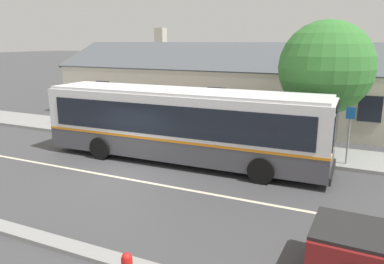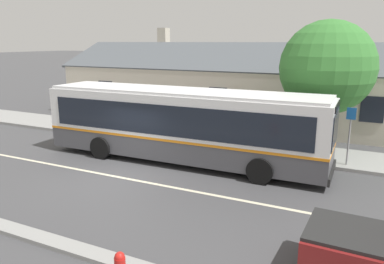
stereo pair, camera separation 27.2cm
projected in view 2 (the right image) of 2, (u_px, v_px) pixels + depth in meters
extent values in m
plane|color=#424244|center=(113.00, 176.00, 14.57)|extent=(300.00, 300.00, 0.00)
cube|color=gray|center=(184.00, 139.00, 19.80)|extent=(60.00, 3.00, 0.15)
cube|color=gray|center=(7.00, 228.00, 10.40)|extent=(60.00, 0.50, 0.12)
cube|color=beige|center=(113.00, 176.00, 14.57)|extent=(60.00, 0.16, 0.01)
cube|color=beige|center=(240.00, 93.00, 25.46)|extent=(23.39, 8.13, 3.37)
cube|color=#4C5156|center=(231.00, 57.00, 23.10)|extent=(23.99, 4.12, 1.76)
cube|color=#4C5156|center=(251.00, 55.00, 26.65)|extent=(23.99, 4.12, 1.76)
cube|color=beige|center=(164.00, 36.00, 28.01)|extent=(0.70, 0.70, 1.20)
cube|color=black|center=(106.00, 91.00, 25.33)|extent=(1.10, 0.06, 1.30)
cube|color=black|center=(218.00, 99.00, 21.85)|extent=(1.10, 0.06, 1.30)
cube|color=black|center=(372.00, 109.00, 18.37)|extent=(1.10, 0.06, 1.30)
cube|color=#4C3323|center=(277.00, 117.00, 20.55)|extent=(1.00, 0.06, 2.10)
cube|color=#47474C|center=(182.00, 145.00, 16.30)|extent=(12.40, 2.70, 0.88)
cube|color=orange|center=(181.00, 134.00, 16.18)|extent=(12.42, 2.72, 0.10)
cube|color=white|center=(181.00, 113.00, 15.96)|extent=(12.40, 2.70, 1.74)
cube|color=white|center=(181.00, 91.00, 15.74)|extent=(12.15, 2.57, 0.12)
cube|color=black|center=(194.00, 111.00, 17.10)|extent=(11.37, 0.21, 1.24)
cube|color=black|center=(167.00, 121.00, 14.87)|extent=(11.37, 0.21, 1.24)
cube|color=black|center=(335.00, 129.00, 13.44)|extent=(0.07, 2.20, 1.24)
cube|color=black|center=(338.00, 107.00, 13.24)|extent=(0.07, 1.75, 0.24)
cube|color=black|center=(332.00, 172.00, 13.82)|extent=(0.12, 2.50, 0.28)
cube|color=#B21919|center=(165.00, 135.00, 18.05)|extent=(3.46, 0.08, 0.62)
cube|color=black|center=(301.00, 133.00, 15.26)|extent=(0.90, 0.04, 2.38)
cylinder|color=black|center=(275.00, 153.00, 15.87)|extent=(1.00, 0.30, 1.00)
cylinder|color=black|center=(260.00, 171.00, 13.67)|extent=(1.00, 0.30, 1.00)
cylinder|color=black|center=(132.00, 135.00, 18.85)|extent=(1.00, 0.30, 1.00)
cylinder|color=black|center=(101.00, 148.00, 16.65)|extent=(1.00, 0.30, 1.00)
cube|color=black|center=(377.00, 237.00, 7.83)|extent=(2.86, 1.76, 0.08)
cylinder|color=black|center=(355.00, 244.00, 8.99)|extent=(0.77, 0.28, 0.76)
cube|color=#4C4C4C|center=(97.00, 121.00, 21.64)|extent=(1.76, 0.10, 0.04)
cube|color=#4C4C4C|center=(96.00, 122.00, 21.51)|extent=(1.76, 0.10, 0.04)
cube|color=#4C4C4C|center=(94.00, 122.00, 21.39)|extent=(1.76, 0.10, 0.04)
cube|color=#4C4C4C|center=(92.00, 118.00, 21.21)|extent=(1.76, 0.04, 0.10)
cube|color=#4C4C4C|center=(92.00, 115.00, 21.17)|extent=(1.76, 0.04, 0.10)
cube|color=black|center=(106.00, 127.00, 21.27)|extent=(0.08, 0.43, 0.45)
cube|color=black|center=(87.00, 125.00, 21.87)|extent=(0.08, 0.43, 0.45)
cylinder|color=#4C3828|center=(322.00, 126.00, 17.37)|extent=(0.31, 0.31, 2.59)
sphere|color=#387A33|center=(327.00, 68.00, 16.74)|extent=(4.22, 4.22, 4.22)
sphere|color=#387A33|center=(325.00, 81.00, 17.18)|extent=(2.36, 2.36, 2.36)
sphere|color=red|center=(120.00, 257.00, 7.83)|extent=(0.22, 0.22, 0.22)
cylinder|color=gray|center=(349.00, 137.00, 15.18)|extent=(0.07, 0.07, 2.40)
cube|color=#1959A5|center=(351.00, 114.00, 14.94)|extent=(0.36, 0.03, 0.48)
cylinder|color=slate|center=(56.00, 117.00, 23.39)|extent=(0.06, 0.06, 0.75)
cylinder|color=slate|center=(69.00, 118.00, 22.92)|extent=(0.06, 0.06, 0.75)
cylinder|color=slate|center=(62.00, 111.00, 23.07)|extent=(1.10, 0.06, 0.06)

